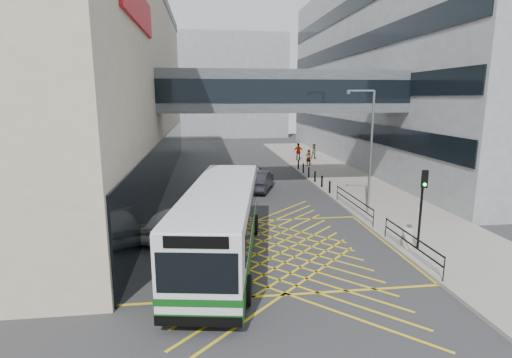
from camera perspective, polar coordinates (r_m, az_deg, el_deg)
name	(u,v)px	position (r m, az deg, el deg)	size (l,w,h in m)	color
ground	(267,249)	(19.26, 1.55, -10.00)	(120.00, 120.00, 0.00)	#333335
building_whsmith	(4,85)	(36.96, -32.30, 11.26)	(24.17, 42.00, 16.00)	#BBAC91
building_right	(451,70)	(49.64, 26.13, 13.82)	(24.09, 44.00, 20.00)	gray
building_far	(208,87)	(77.72, -6.94, 12.93)	(28.00, 16.00, 18.00)	gray
skybridge	(282,92)	(30.25, 3.79, 12.36)	(20.00, 4.10, 3.00)	#474C51
pavement	(342,179)	(35.45, 12.24, -0.07)	(6.00, 54.00, 0.16)	gray
box_junction	(267,249)	(19.26, 1.55, -9.99)	(12.00, 9.00, 0.01)	gold
bus	(222,221)	(17.65, -4.93, -6.00)	(4.59, 12.04, 3.30)	silver
car_white	(174,222)	(21.19, -11.68, -5.97)	(2.00, 4.89, 1.56)	#BEBEC0
car_dark	(259,180)	(30.82, 0.39, -0.20)	(1.97, 5.03, 1.57)	black
car_silver	(250,172)	(34.35, -0.86, 0.99)	(2.07, 4.91, 1.53)	#93979B
traffic_light	(422,198)	(19.52, 22.67, -2.58)	(0.30, 0.45, 3.77)	black
street_lamp	(368,144)	(24.81, 15.76, 4.83)	(1.64, 0.72, 7.36)	slate
litter_bin	(408,238)	(20.24, 20.84, -7.90)	(0.51, 0.51, 0.87)	#ADA89E
kerb_railings	(375,216)	(22.31, 16.69, -5.07)	(0.05, 12.54, 1.00)	black
bollards	(312,174)	(34.53, 7.98, 0.68)	(0.14, 10.14, 0.90)	black
pedestrian_a	(308,158)	(41.31, 7.50, 3.03)	(0.67, 0.48, 1.68)	gray
pedestrian_b	(314,152)	(46.09, 8.33, 3.89)	(0.82, 0.48, 1.69)	gray
pedestrian_c	(298,152)	(44.88, 6.08, 3.89)	(1.13, 0.54, 1.91)	gray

